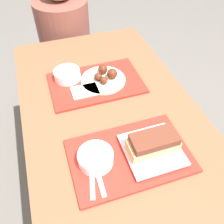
{
  "coord_description": "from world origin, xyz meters",
  "views": [
    {
      "loc": [
        -0.24,
        -0.68,
        1.57
      ],
      "look_at": [
        -0.01,
        0.01,
        0.82
      ],
      "focal_mm": 40.0,
      "sensor_mm": 36.0,
      "label": 1
    }
  ],
  "objects": [
    {
      "name": "plastic_knife_near",
      "position": [
        -0.14,
        -0.24,
        0.79
      ],
      "size": [
        0.02,
        0.17,
        0.0
      ],
      "color": "white",
      "rests_on": "tray_near"
    },
    {
      "name": "tray_near",
      "position": [
        -0.01,
        -0.2,
        0.78
      ],
      "size": [
        0.45,
        0.29,
        0.01
      ],
      "color": "red",
      "rests_on": "picnic_table"
    },
    {
      "name": "tray_far",
      "position": [
        -0.01,
        0.26,
        0.78
      ],
      "size": [
        0.45,
        0.29,
        0.01
      ],
      "color": "red",
      "rests_on": "picnic_table"
    },
    {
      "name": "picnic_table",
      "position": [
        0.0,
        0.0,
        0.66
      ],
      "size": [
        0.77,
        1.48,
        0.78
      ],
      "color": "brown",
      "rests_on": "ground_plane"
    },
    {
      "name": "ground_plane",
      "position": [
        0.0,
        0.0,
        0.0
      ],
      "size": [
        12.0,
        12.0,
        0.0
      ],
      "primitive_type": "plane",
      "color": "#605B56"
    },
    {
      "name": "picnic_bench_far",
      "position": [
        0.0,
        0.96,
        0.37
      ],
      "size": [
        0.73,
        0.28,
        0.44
      ],
      "color": "brown",
      "rests_on": "ground_plane"
    },
    {
      "name": "brisket_sandwich_plate",
      "position": [
        0.08,
        -0.21,
        0.83
      ],
      "size": [
        0.21,
        0.21,
        0.09
      ],
      "color": "beige",
      "rests_on": "tray_near"
    },
    {
      "name": "bowl_coleslaw_far",
      "position": [
        -0.14,
        0.33,
        0.82
      ],
      "size": [
        0.13,
        0.13,
        0.05
      ],
      "color": "white",
      "rests_on": "tray_far"
    },
    {
      "name": "napkin_far",
      "position": [
        -0.08,
        0.2,
        0.79
      ],
      "size": [
        0.13,
        0.09,
        0.01
      ],
      "color": "white",
      "rests_on": "tray_far"
    },
    {
      "name": "wings_plate_far",
      "position": [
        0.03,
        0.26,
        0.81
      ],
      "size": [
        0.22,
        0.22,
        0.06
      ],
      "color": "beige",
      "rests_on": "tray_far"
    },
    {
      "name": "bowl_coleslaw_near",
      "position": [
        -0.14,
        -0.18,
        0.82
      ],
      "size": [
        0.13,
        0.13,
        0.05
      ],
      "color": "white",
      "rests_on": "tray_near"
    },
    {
      "name": "person_seated_across",
      "position": [
        -0.05,
        0.96,
        0.72
      ],
      "size": [
        0.36,
        0.36,
        0.67
      ],
      "color": "brown",
      "rests_on": "picnic_bench_far"
    },
    {
      "name": "plastic_fork_near",
      "position": [
        -0.17,
        -0.24,
        0.79
      ],
      "size": [
        0.06,
        0.17,
        0.0
      ],
      "color": "white",
      "rests_on": "tray_near"
    }
  ]
}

